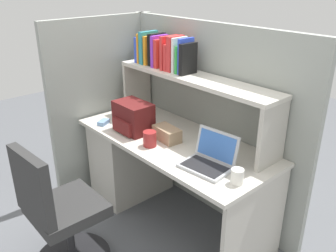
# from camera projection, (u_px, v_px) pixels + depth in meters

# --- Properties ---
(ground_plane) EXTENTS (8.00, 8.00, 0.00)m
(ground_plane) POSITION_uv_depth(u_px,v_px,m) (173.00, 218.00, 2.96)
(ground_plane) COLOR #595B60
(desk) EXTENTS (1.60, 0.70, 0.73)m
(desk) POSITION_uv_depth(u_px,v_px,m) (142.00, 159.00, 3.07)
(desk) COLOR beige
(desk) RESTS_ON ground_plane
(cubicle_partition_rear) EXTENTS (1.84, 0.05, 1.55)m
(cubicle_partition_rear) POSITION_uv_depth(u_px,v_px,m) (208.00, 121.00, 2.88)
(cubicle_partition_rear) COLOR #939991
(cubicle_partition_rear) RESTS_ON ground_plane
(cubicle_partition_left) EXTENTS (0.05, 1.06, 1.55)m
(cubicle_partition_left) POSITION_uv_depth(u_px,v_px,m) (105.00, 105.00, 3.21)
(cubicle_partition_left) COLOR #939991
(cubicle_partition_left) RESTS_ON ground_plane
(overhead_hutch) EXTENTS (1.44, 0.28, 0.45)m
(overhead_hutch) POSITION_uv_depth(u_px,v_px,m) (193.00, 88.00, 2.65)
(overhead_hutch) COLOR #BCB7AC
(overhead_hutch) RESTS_ON desk
(reference_books_on_shelf) EXTENTS (0.58, 0.18, 0.26)m
(reference_books_on_shelf) POSITION_uv_depth(u_px,v_px,m) (164.00, 52.00, 2.80)
(reference_books_on_shelf) COLOR blue
(reference_books_on_shelf) RESTS_ON overhead_hutch
(laptop) EXTENTS (0.34, 0.29, 0.22)m
(laptop) POSITION_uv_depth(u_px,v_px,m) (210.00, 159.00, 2.28)
(laptop) COLOR #B7BABF
(laptop) RESTS_ON desk
(backpack) EXTENTS (0.30, 0.23, 0.23)m
(backpack) POSITION_uv_depth(u_px,v_px,m) (133.00, 117.00, 2.76)
(backpack) COLOR #591919
(backpack) RESTS_ON desk
(computer_mouse) EXTENTS (0.10, 0.12, 0.03)m
(computer_mouse) POSITION_uv_depth(u_px,v_px,m) (104.00, 122.00, 2.93)
(computer_mouse) COLOR #7299C6
(computer_mouse) RESTS_ON desk
(paper_cup) EXTENTS (0.08, 0.08, 0.10)m
(paper_cup) POSITION_uv_depth(u_px,v_px,m) (237.00, 176.00, 2.09)
(paper_cup) COLOR white
(paper_cup) RESTS_ON desk
(tissue_box) EXTENTS (0.23, 0.14, 0.10)m
(tissue_box) POSITION_uv_depth(u_px,v_px,m) (167.00, 134.00, 2.64)
(tissue_box) COLOR #9E7F60
(tissue_box) RESTS_ON desk
(snack_canister) EXTENTS (0.10, 0.10, 0.11)m
(snack_canister) POSITION_uv_depth(u_px,v_px,m) (150.00, 139.00, 2.55)
(snack_canister) COLOR maroon
(snack_canister) RESTS_ON desk
(office_chair) EXTENTS (0.52, 0.52, 0.93)m
(office_chair) POSITION_uv_depth(u_px,v_px,m) (60.00, 219.00, 2.33)
(office_chair) COLOR black
(office_chair) RESTS_ON ground_plane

